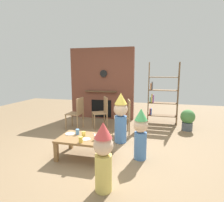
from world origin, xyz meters
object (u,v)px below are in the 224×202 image
paper_cup_far_left (84,134)px  child_in_pink (141,133)px  dining_chair_middle (103,110)px  bookshelf (161,96)px  dining_chair_right (125,115)px  child_with_cone_hat (103,155)px  paper_cup_center (78,132)px  paper_plate_front (86,139)px  paper_cup_near_left (96,137)px  birthday_cake_slice (98,136)px  coffee_table (84,140)px  potted_plant_tall (188,119)px  dining_chair_left (77,111)px  paper_cup_near_right (81,140)px  paper_plate_rear (70,134)px  child_by_the_chairs (121,116)px

paper_cup_far_left → child_in_pink: size_ratio=0.09×
paper_cup_far_left → dining_chair_middle: (-0.17, 1.82, 0.07)m
bookshelf → dining_chair_right: 1.56m
bookshelf → paper_cup_far_left: (-1.46, -2.69, -0.44)m
child_with_cone_hat → child_in_pink: 1.14m
paper_cup_center → dining_chair_right: size_ratio=0.12×
paper_plate_front → dining_chair_middle: 2.01m
paper_cup_near_left → paper_cup_far_left: size_ratio=1.02×
paper_cup_near_left → paper_plate_front: bearing=-172.3°
dining_chair_right → child_with_cone_hat: bearing=77.6°
paper_cup_far_left → birthday_cake_slice: size_ratio=0.90×
coffee_table → dining_chair_right: (0.53, 1.53, 0.18)m
paper_cup_near_left → potted_plant_tall: bearing=50.1°
birthday_cake_slice → dining_chair_left: size_ratio=0.11×
paper_cup_near_left → paper_plate_front: 0.19m
paper_cup_center → child_in_pink: (1.24, 0.07, 0.06)m
bookshelf → paper_cup_far_left: size_ratio=21.08×
paper_cup_near_right → dining_chair_middle: bearing=96.5°
birthday_cake_slice → paper_cup_near_left: bearing=-102.0°
coffee_table → paper_cup_far_left: (-0.03, 0.06, 0.11)m
paper_cup_center → potted_plant_tall: potted_plant_tall is taller
bookshelf → paper_cup_near_right: (-1.38, -3.01, -0.43)m
paper_cup_near_left → child_with_cone_hat: size_ratio=0.09×
paper_plate_rear → paper_cup_center: bearing=6.4°
paper_cup_near_right → dining_chair_right: dining_chair_right is taller
bookshelf → potted_plant_tall: size_ratio=3.25×
dining_chair_left → paper_plate_rear: bearing=111.5°
paper_cup_near_left → birthday_cake_slice: size_ratio=0.92×
paper_cup_center → potted_plant_tall: (2.35, 2.09, -0.13)m
paper_cup_near_right → paper_plate_rear: (-0.39, 0.36, -0.05)m
paper_cup_center → dining_chair_right: dining_chair_right is taller
paper_plate_front → paper_plate_rear: 0.47m
child_by_the_chairs → dining_chair_left: bearing=-85.5°
child_with_cone_hat → potted_plant_tall: child_with_cone_hat is taller
dining_chair_middle → dining_chair_right: (0.73, -0.35, 0.00)m
bookshelf → dining_chair_left: size_ratio=2.11×
paper_cup_near_left → dining_chair_middle: size_ratio=0.10×
bookshelf → dining_chair_left: bookshelf is taller
birthday_cake_slice → dining_chair_left: (-1.13, 1.55, 0.08)m
paper_cup_center → potted_plant_tall: 3.15m
coffee_table → child_by_the_chairs: (0.53, 0.91, 0.28)m
paper_cup_near_right → child_with_cone_hat: bearing=-46.1°
paper_cup_near_right → dining_chair_left: dining_chair_left is taller
birthday_cake_slice → paper_cup_near_right: bearing=-129.8°
dining_chair_middle → paper_cup_near_left: bearing=74.4°
potted_plant_tall → dining_chair_right: bearing=-157.6°
paper_cup_far_left → child_with_cone_hat: size_ratio=0.09×
paper_cup_near_right → paper_cup_center: size_ratio=0.99×
paper_cup_center → birthday_cake_slice: paper_cup_center is taller
child_in_pink → bookshelf: bearing=-108.0°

